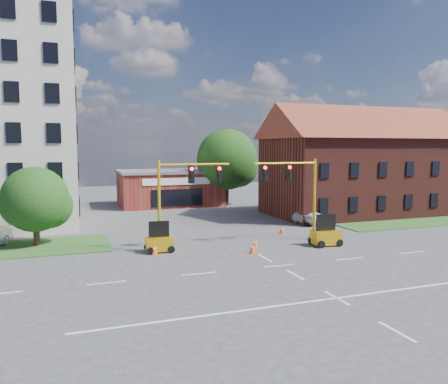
# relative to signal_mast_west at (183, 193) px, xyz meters

# --- Properties ---
(ground) EXTENTS (120.00, 120.00, 0.00)m
(ground) POSITION_rel_signal_mast_west_xyz_m (4.36, -6.00, -3.92)
(ground) COLOR #3C3C3F
(ground) RESTS_ON ground
(grass_verge_ne) EXTENTS (14.00, 4.00, 0.08)m
(grass_verge_ne) POSITION_rel_signal_mast_west_xyz_m (22.36, 3.00, -3.88)
(grass_verge_ne) COLOR #28481B
(grass_verge_ne) RESTS_ON ground
(lane_markings) EXTENTS (60.00, 36.00, 0.01)m
(lane_markings) POSITION_rel_signal_mast_west_xyz_m (4.36, -9.00, -3.91)
(lane_markings) COLOR white
(lane_markings) RESTS_ON ground
(brick_shop) EXTENTS (12.40, 8.40, 4.30)m
(brick_shop) POSITION_rel_signal_mast_west_xyz_m (4.36, 23.99, -1.76)
(brick_shop) COLOR maroon
(brick_shop) RESTS_ON ground
(townhouse_row) EXTENTS (21.00, 11.00, 11.50)m
(townhouse_row) POSITION_rel_signal_mast_west_xyz_m (22.36, 10.00, 2.01)
(townhouse_row) COLOR #541F19
(townhouse_row) RESTS_ON ground
(tree_large) EXTENTS (7.75, 7.38, 9.33)m
(tree_large) POSITION_rel_signal_mast_west_xyz_m (11.23, 21.08, 1.48)
(tree_large) COLOR #341E12
(tree_large) RESTS_ON ground
(tree_nw_front) EXTENTS (4.88, 4.65, 5.72)m
(tree_nw_front) POSITION_rel_signal_mast_west_xyz_m (-9.41, 4.58, -0.67)
(tree_nw_front) COLOR #341E12
(tree_nw_front) RESTS_ON ground
(signal_mast_west) EXTENTS (5.30, 0.60, 6.20)m
(signal_mast_west) POSITION_rel_signal_mast_west_xyz_m (0.00, 0.00, 0.00)
(signal_mast_west) COLOR #969691
(signal_mast_west) RESTS_ON ground
(signal_mast_east) EXTENTS (5.30, 0.60, 6.20)m
(signal_mast_east) POSITION_rel_signal_mast_west_xyz_m (8.71, 0.00, 0.00)
(signal_mast_east) COLOR #969691
(signal_mast_east) RESTS_ON ground
(trailer_west) EXTENTS (1.86, 1.32, 2.01)m
(trailer_west) POSITION_rel_signal_mast_west_xyz_m (-1.71, -0.08, -3.29)
(trailer_west) COLOR gold
(trailer_west) RESTS_ON ground
(trailer_east) EXTENTS (2.03, 1.46, 2.18)m
(trailer_east) POSITION_rel_signal_mast_west_xyz_m (10.02, -2.17, -3.24)
(trailer_east) COLOR gold
(trailer_east) RESTS_ON ground
(cone_a) EXTENTS (0.40, 0.40, 0.70)m
(cone_a) POSITION_rel_signal_mast_west_xyz_m (-2.16, -0.76, -3.58)
(cone_a) COLOR #FC5C0D
(cone_a) RESTS_ON ground
(cone_b) EXTENTS (0.40, 0.40, 0.70)m
(cone_b) POSITION_rel_signal_mast_west_xyz_m (4.85, -1.28, -3.58)
(cone_b) COLOR #FC5C0D
(cone_b) RESTS_ON ground
(cone_c) EXTENTS (0.40, 0.40, 0.70)m
(cone_c) POSITION_rel_signal_mast_west_xyz_m (4.10, -2.59, -3.58)
(cone_c) COLOR #FC5C0D
(cone_c) RESTS_ON ground
(cone_d) EXTENTS (0.40, 0.40, 0.70)m
(cone_d) POSITION_rel_signal_mast_west_xyz_m (9.03, 2.80, -3.58)
(cone_d) COLOR #FC5C0D
(cone_d) RESTS_ON ground
(pickup_white) EXTENTS (6.05, 4.60, 1.53)m
(pickup_white) POSITION_rel_signal_mast_west_xyz_m (14.77, 6.41, -3.16)
(pickup_white) COLOR white
(pickup_white) RESTS_ON ground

